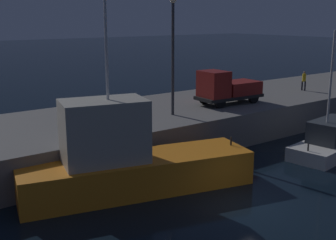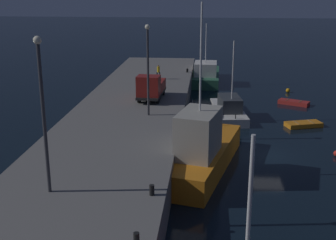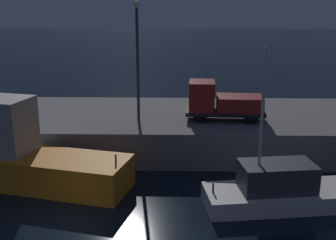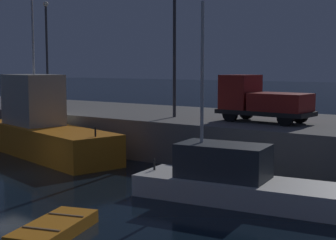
# 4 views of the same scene
# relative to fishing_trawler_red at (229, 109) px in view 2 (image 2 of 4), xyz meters

# --- Properties ---
(ground_plane) EXTENTS (320.00, 320.00, 0.00)m
(ground_plane) POSITION_rel_fishing_trawler_red_xyz_m (-11.18, -2.87, -0.86)
(ground_plane) COLOR black
(pier_quay) EXTENTS (70.68, 10.36, 2.39)m
(pier_quay) POSITION_rel_fishing_trawler_red_xyz_m (-11.18, 9.61, 0.33)
(pier_quay) COLOR slate
(pier_quay) RESTS_ON ground
(fishing_trawler_red) EXTENTS (9.02, 3.88, 8.23)m
(fishing_trawler_red) POSITION_rel_fishing_trawler_red_xyz_m (0.00, 0.00, 0.00)
(fishing_trawler_red) COLOR silver
(fishing_trawler_red) RESTS_ON ground
(fishing_boat_blue) EXTENTS (11.46, 3.97, 8.47)m
(fishing_boat_blue) POSITION_rel_fishing_trawler_red_xyz_m (17.42, 2.61, 0.26)
(fishing_boat_blue) COLOR #2D6647
(fishing_boat_blue) RESTS_ON ground
(fishing_boat_orange) EXTENTS (12.76, 6.14, 12.45)m
(fishing_boat_orange) POSITION_rel_fishing_trawler_red_xyz_m (-14.93, 2.57, 0.85)
(fishing_boat_orange) COLOR orange
(fishing_boat_orange) RESTS_ON ground
(dinghy_orange_near) EXTENTS (2.74, 3.68, 0.51)m
(dinghy_orange_near) POSITION_rel_fishing_trawler_red_xyz_m (5.90, -7.83, -0.63)
(dinghy_orange_near) COLOR #B22823
(dinghy_orange_near) RESTS_ON ground
(rowboat_white_mid) EXTENTS (2.49, 3.81, 0.49)m
(rowboat_white_mid) POSITION_rel_fishing_trawler_red_xyz_m (-2.74, -7.28, -0.64)
(rowboat_white_mid) COLOR orange
(rowboat_white_mid) RESTS_ON ground
(mooring_buoy_mid) EXTENTS (0.55, 0.55, 0.55)m
(mooring_buoy_mid) POSITION_rel_fishing_trawler_red_xyz_m (12.10, -8.16, -0.58)
(mooring_buoy_mid) COLOR orange
(mooring_buoy_mid) RESTS_ON ground
(lamp_post_west) EXTENTS (0.44, 0.44, 8.66)m
(lamp_post_west) POSITION_rel_fishing_trawler_red_xyz_m (-24.05, 10.98, 6.54)
(lamp_post_west) COLOR #38383D
(lamp_post_west) RESTS_ON pier_quay
(lamp_post_east) EXTENTS (0.44, 0.44, 7.94)m
(lamp_post_east) POSITION_rel_fishing_trawler_red_xyz_m (-8.22, 7.47, 6.17)
(lamp_post_east) COLOR #38383D
(lamp_post_east) RESTS_ON pier_quay
(utility_truck) EXTENTS (5.46, 2.47, 2.67)m
(utility_truck) POSITION_rel_fishing_trawler_red_xyz_m (-2.61, 7.95, 2.79)
(utility_truck) COLOR black
(utility_truck) RESTS_ON pier_quay
(dockworker) EXTENTS (0.34, 0.47, 1.77)m
(dockworker) POSITION_rel_fishing_trawler_red_xyz_m (7.60, 8.33, 2.54)
(dockworker) COLOR black
(dockworker) RESTS_ON pier_quay
(bollard_west) EXTENTS (0.28, 0.28, 0.53)m
(bollard_west) POSITION_rel_fishing_trawler_red_xyz_m (-28.86, 5.30, 1.79)
(bollard_west) COLOR black
(bollard_west) RESTS_ON pier_quay
(bollard_central) EXTENTS (0.28, 0.28, 0.60)m
(bollard_central) POSITION_rel_fishing_trawler_red_xyz_m (-23.99, 5.21, 1.83)
(bollard_central) COLOR black
(bollard_central) RESTS_ON pier_quay
(bollard_east) EXTENTS (0.28, 0.28, 0.50)m
(bollard_east) POSITION_rel_fishing_trawler_red_xyz_m (12.40, 5.03, 1.78)
(bollard_east) COLOR black
(bollard_east) RESTS_ON pier_quay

